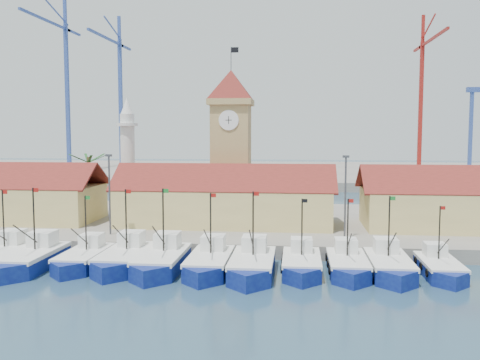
# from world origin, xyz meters

# --- Properties ---
(ground) EXTENTS (400.00, 400.00, 0.00)m
(ground) POSITION_xyz_m (0.00, 0.00, 0.00)
(ground) COLOR #1D384E
(ground) RESTS_ON ground
(quay) EXTENTS (140.00, 32.00, 1.50)m
(quay) POSITION_xyz_m (0.00, 24.00, 0.75)
(quay) COLOR gray
(quay) RESTS_ON ground
(terminal) EXTENTS (240.00, 80.00, 2.00)m
(terminal) POSITION_xyz_m (0.00, 110.00, 1.00)
(terminal) COLOR gray
(terminal) RESTS_ON ground
(boat_0) EXTENTS (3.73, 10.21, 7.73)m
(boat_0) POSITION_xyz_m (-20.03, 3.08, 0.80)
(boat_0) COLOR navy
(boat_0) RESTS_ON ground
(boat_1) EXTENTS (3.92, 10.75, 8.13)m
(boat_1) POSITION_xyz_m (-16.26, 1.89, 0.84)
(boat_1) COLOR navy
(boat_1) RESTS_ON ground
(boat_2) EXTENTS (3.50, 9.59, 7.26)m
(boat_2) POSITION_xyz_m (-11.56, 3.10, 0.75)
(boat_2) COLOR navy
(boat_2) RESTS_ON ground
(boat_3) EXTENTS (3.84, 10.51, 7.95)m
(boat_3) POSITION_xyz_m (-7.54, 3.11, 0.82)
(boat_3) COLOR navy
(boat_3) RESTS_ON ground
(boat_4) EXTENTS (3.92, 10.75, 8.13)m
(boat_4) POSITION_xyz_m (-3.73, 2.52, 0.84)
(boat_4) COLOR navy
(boat_4) RESTS_ON ground
(boat_5) EXTENTS (3.74, 10.25, 7.76)m
(boat_5) POSITION_xyz_m (0.84, 2.44, 0.80)
(boat_5) COLOR navy
(boat_5) RESTS_ON ground
(boat_6) EXTENTS (3.88, 10.62, 8.03)m
(boat_6) POSITION_xyz_m (4.87, 1.91, 0.83)
(boat_6) COLOR navy
(boat_6) RESTS_ON ground
(boat_7) EXTENTS (3.49, 9.56, 7.24)m
(boat_7) POSITION_xyz_m (9.34, 3.15, 0.75)
(boat_7) COLOR navy
(boat_7) RESTS_ON ground
(boat_8) EXTENTS (3.51, 9.61, 7.27)m
(boat_8) POSITION_xyz_m (13.56, 3.27, 0.75)
(boat_8) COLOR navy
(boat_8) RESTS_ON ground
(boat_9) EXTENTS (3.66, 10.03, 7.59)m
(boat_9) POSITION_xyz_m (17.29, 3.19, 0.78)
(boat_9) COLOR navy
(boat_9) RESTS_ON ground
(boat_10) EXTENTS (3.23, 8.84, 6.69)m
(boat_10) POSITION_xyz_m (21.80, 3.39, 0.69)
(boat_10) COLOR navy
(boat_10) RESTS_ON ground
(hall_center) EXTENTS (27.04, 10.13, 7.61)m
(hall_center) POSITION_xyz_m (0.00, 20.00, 3.99)
(hall_center) COLOR #DFC97A
(hall_center) RESTS_ON quay
(clock_tower) EXTENTS (5.80, 5.80, 22.70)m
(clock_tower) POSITION_xyz_m (0.00, 26.00, 11.96)
(clock_tower) COLOR tan
(clock_tower) RESTS_ON quay
(minaret) EXTENTS (3.00, 3.00, 16.30)m
(minaret) POSITION_xyz_m (-15.00, 28.00, 9.73)
(minaret) COLOR silver
(minaret) RESTS_ON quay
(palm_tree) EXTENTS (5.60, 5.03, 8.39)m
(palm_tree) POSITION_xyz_m (-20.00, 26.00, 6.25)
(palm_tree) COLOR brown
(palm_tree) RESTS_ON quay
(lamp_posts) EXTENTS (80.70, 0.25, 9.03)m
(lamp_posts) POSITION_xyz_m (0.50, 12.00, 6.48)
(lamp_posts) COLOR #3F3F44
(lamp_posts) RESTS_ON quay
(crane_blue_far) EXTENTS (1.00, 35.33, 47.78)m
(crane_blue_far) POSITION_xyz_m (-56.35, 100.37, 28.72)
(crane_blue_far) COLOR #324D9B
(crane_blue_far) RESTS_ON terminal
(crane_blue_near) EXTENTS (1.00, 33.72, 44.19)m
(crane_blue_near) POSITION_xyz_m (-42.77, 106.50, 26.61)
(crane_blue_near) COLOR #324D9B
(crane_blue_near) RESTS_ON terminal
(crane_red_right) EXTENTS (1.00, 34.71, 42.01)m
(crane_red_right) POSITION_xyz_m (42.13, 103.29, 25.48)
(crane_red_right) COLOR maroon
(crane_red_right) RESTS_ON terminal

